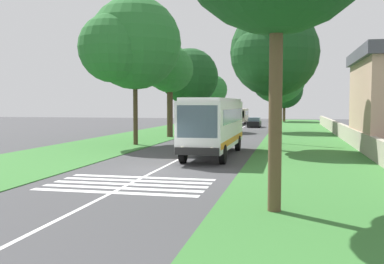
{
  "coord_description": "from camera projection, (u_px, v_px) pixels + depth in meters",
  "views": [
    {
      "loc": [
        -21.55,
        -6.61,
        3.4
      ],
      "look_at": [
        6.16,
        -0.54,
        1.6
      ],
      "focal_mm": 41.96,
      "sensor_mm": 36.0,
      "label": 1
    }
  ],
  "objects": [
    {
      "name": "zebra_crossing",
      "position": [
        129.0,
        184.0,
        18.9
      ],
      "size": [
        4.05,
        6.8,
        0.01
      ],
      "color": "silver",
      "rests_on": "ground"
    },
    {
      "name": "roadside_tree_left_3",
      "position": [
        132.0,
        46.0,
        36.36
      ],
      "size": [
        9.32,
        7.58,
        12.0
      ],
      "color": "#4C3826",
      "rests_on": "grass_verge_left"
    },
    {
      "name": "utility_pole",
      "position": [
        278.0,
        98.0,
        37.86
      ],
      "size": [
        0.24,
        1.4,
        7.31
      ],
      "color": "#473828",
      "rests_on": "grass_verge_right"
    },
    {
      "name": "roadside_tree_left_0",
      "position": [
        169.0,
        71.0,
        45.17
      ],
      "size": [
        5.99,
        4.75,
        9.22
      ],
      "color": "#4C3826",
      "rests_on": "grass_verge_left"
    },
    {
      "name": "trailing_car_2",
      "position": [
        254.0,
        123.0,
        64.53
      ],
      "size": [
        4.3,
        1.78,
        1.43
      ],
      "color": "black",
      "rests_on": "ground"
    },
    {
      "name": "roadside_tree_left_2",
      "position": [
        189.0,
        78.0,
        55.7
      ],
      "size": [
        8.36,
        7.05,
        10.19
      ],
      "color": "#3D2D1E",
      "rests_on": "grass_verge_left"
    },
    {
      "name": "grass_verge_right",
      "position": [
        310.0,
        146.0,
        35.5
      ],
      "size": [
        120.0,
        8.0,
        0.04
      ],
      "primitive_type": "cube",
      "color": "#387533",
      "rests_on": "ground"
    },
    {
      "name": "roadside_tree_right_2",
      "position": [
        272.0,
        55.0,
        32.16
      ],
      "size": [
        7.49,
        6.36,
        10.21
      ],
      "color": "#4C3826",
      "rests_on": "grass_verge_right"
    },
    {
      "name": "ground",
      "position": [
        155.0,
        171.0,
        22.63
      ],
      "size": [
        160.0,
        160.0,
        0.0
      ],
      "primitive_type": "plane",
      "color": "#424244"
    },
    {
      "name": "roadside_tree_right_0",
      "position": [
        276.0,
        76.0,
        52.89
      ],
      "size": [
        7.74,
        6.73,
        10.13
      ],
      "color": "brown",
      "rests_on": "grass_verge_right"
    },
    {
      "name": "centre_line",
      "position": [
        208.0,
        144.0,
        37.26
      ],
      "size": [
        110.0,
        0.16,
        0.01
      ],
      "primitive_type": "cube",
      "color": "silver",
      "rests_on": "ground"
    },
    {
      "name": "trailing_car_1",
      "position": [
        226.0,
        124.0,
        59.15
      ],
      "size": [
        4.3,
        1.78,
        1.43
      ],
      "color": "#B7A893",
      "rests_on": "ground"
    },
    {
      "name": "roadside_wall",
      "position": [
        348.0,
        134.0,
        39.61
      ],
      "size": [
        70.0,
        0.4,
        1.36
      ],
      "primitive_type": "cube",
      "color": "#B2A893",
      "rests_on": "grass_verge_right"
    },
    {
      "name": "trailing_car_0",
      "position": [
        211.0,
        128.0,
        50.35
      ],
      "size": [
        4.3,
        1.78,
        1.43
      ],
      "color": "#B7A893",
      "rests_on": "ground"
    },
    {
      "name": "trailing_minibus_0",
      "position": [
        241.0,
        115.0,
        75.22
      ],
      "size": [
        6.0,
        2.14,
        2.53
      ],
      "color": "#BFB299",
      "rests_on": "ground"
    },
    {
      "name": "roadside_tree_left_1",
      "position": [
        212.0,
        90.0,
        73.18
      ],
      "size": [
        5.68,
        4.79,
        8.03
      ],
      "color": "#4C3826",
      "rests_on": "grass_verge_left"
    },
    {
      "name": "roadside_tree_right_1",
      "position": [
        284.0,
        91.0,
        83.6
      ],
      "size": [
        8.41,
        6.86,
        9.34
      ],
      "color": "brown",
      "rests_on": "grass_verge_right"
    },
    {
      "name": "coach_bus",
      "position": [
        214.0,
        123.0,
        29.12
      ],
      "size": [
        11.16,
        2.62,
        3.73
      ],
      "color": "white",
      "rests_on": "ground"
    },
    {
      "name": "grass_verge_left",
      "position": [
        116.0,
        142.0,
        39.01
      ],
      "size": [
        120.0,
        8.0,
        0.04
      ],
      "primitive_type": "cube",
      "color": "#387533",
      "rests_on": "ground"
    }
  ]
}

